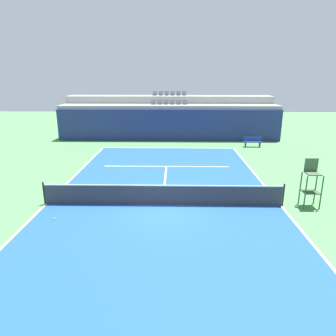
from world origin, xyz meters
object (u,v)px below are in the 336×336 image
player_bench (253,141)px  tennis_ball_1 (54,219)px  tennis_net (163,195)px  umpire_chair (311,181)px

player_bench → tennis_ball_1: player_bench is taller
tennis_ball_1 → tennis_net: bearing=20.0°
player_bench → tennis_net: bearing=-119.6°
umpire_chair → player_bench: 12.59m
umpire_chair → tennis_ball_1: (-11.15, -1.68, -1.14)m
tennis_net → player_bench: bearing=60.4°
tennis_net → player_bench: (7.16, 12.62, -0.00)m
umpire_chair → player_bench: (0.46, 12.56, -0.68)m
player_bench → tennis_ball_1: size_ratio=22.73×
tennis_net → umpire_chair: 6.73m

